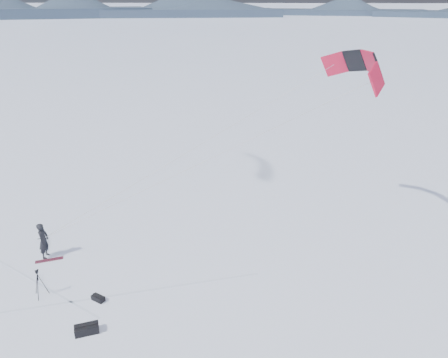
# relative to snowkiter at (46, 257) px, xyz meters

# --- Properties ---
(ground) EXTENTS (1800.00, 1800.00, 0.00)m
(ground) POSITION_rel_snowkiter_xyz_m (1.38, -3.16, 0.00)
(ground) COLOR white
(horizon_hills) EXTENTS (704.00, 705.94, 8.76)m
(horizon_hills) POSITION_rel_snowkiter_xyz_m (1.38, -3.16, 3.58)
(horizon_hills) COLOR #1D293B
(horizon_hills) RESTS_ON ground
(snow_tracks) EXTENTS (13.93, 9.84, 0.01)m
(snow_tracks) POSITION_rel_snowkiter_xyz_m (-0.60, -3.07, 0.00)
(snow_tracks) COLOR #AFBBD6
(snow_tracks) RESTS_ON ground
(snowkiter) EXTENTS (0.49, 0.73, 1.95)m
(snowkiter) POSITION_rel_snowkiter_xyz_m (0.00, 0.00, 0.00)
(snowkiter) COLOR black
(snowkiter) RESTS_ON ground
(snowboard) EXTENTS (1.36, 0.78, 0.04)m
(snowboard) POSITION_rel_snowkiter_xyz_m (0.30, -0.32, 0.02)
(snowboard) COLOR maroon
(snowboard) RESTS_ON ground
(tripod) EXTENTS (0.64, 0.58, 1.38)m
(tripod) POSITION_rel_snowkiter_xyz_m (1.23, -3.15, 0.89)
(tripod) COLOR black
(tripod) RESTS_ON ground
(gear_bag_a) EXTENTS (1.05, 0.79, 0.43)m
(gear_bag_a) POSITION_rel_snowkiter_xyz_m (4.20, -5.30, 0.19)
(gear_bag_a) COLOR black
(gear_bag_a) RESTS_ON ground
(gear_bag_b) EXTENTS (0.68, 0.55, 0.28)m
(gear_bag_b) POSITION_rel_snowkiter_xyz_m (3.95, -3.27, 0.12)
(gear_bag_b) COLOR black
(gear_bag_b) RESTS_ON ground
(power_kite) EXTENTS (17.14, 6.78, 9.06)m
(power_kite) POSITION_rel_snowkiter_xyz_m (15.81, 4.03, 9.28)
(power_kite) COLOR #B9122F
(power_kite) RESTS_ON ground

